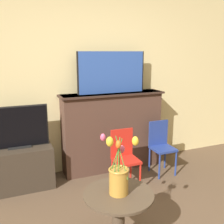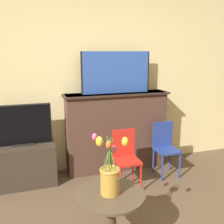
{
  "view_description": "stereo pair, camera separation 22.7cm",
  "coord_description": "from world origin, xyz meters",
  "px_view_note": "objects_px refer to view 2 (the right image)",
  "views": [
    {
      "loc": [
        -0.95,
        -1.33,
        1.65
      ],
      "look_at": [
        0.12,
        1.27,
        1.0
      ],
      "focal_mm": 42.0,
      "sensor_mm": 36.0,
      "label": 1
    },
    {
      "loc": [
        -0.74,
        -1.41,
        1.65
      ],
      "look_at": [
        0.12,
        1.27,
        1.0
      ],
      "focal_mm": 42.0,
      "sensor_mm": 36.0,
      "label": 2
    }
  ],
  "objects_px": {
    "chair_red": "(126,155)",
    "vase_tulips": "(110,176)",
    "chair_blue": "(165,145)",
    "painting": "(116,72)",
    "tv_monitor": "(22,126)"
  },
  "relations": [
    {
      "from": "painting",
      "to": "chair_red",
      "type": "xyz_separation_m",
      "value": [
        -0.06,
        -0.56,
        -0.96
      ]
    },
    {
      "from": "painting",
      "to": "tv_monitor",
      "type": "relative_size",
      "value": 1.37
    },
    {
      "from": "chair_red",
      "to": "painting",
      "type": "bearing_deg",
      "value": 83.5
    },
    {
      "from": "chair_blue",
      "to": "vase_tulips",
      "type": "relative_size",
      "value": 1.41
    },
    {
      "from": "painting",
      "to": "chair_red",
      "type": "distance_m",
      "value": 1.12
    },
    {
      "from": "chair_blue",
      "to": "painting",
      "type": "bearing_deg",
      "value": 145.65
    },
    {
      "from": "tv_monitor",
      "to": "chair_blue",
      "type": "bearing_deg",
      "value": -9.45
    },
    {
      "from": "painting",
      "to": "tv_monitor",
      "type": "distance_m",
      "value": 1.39
    },
    {
      "from": "chair_red",
      "to": "chair_blue",
      "type": "relative_size",
      "value": 1.0
    },
    {
      "from": "chair_red",
      "to": "vase_tulips",
      "type": "bearing_deg",
      "value": -117.51
    },
    {
      "from": "tv_monitor",
      "to": "chair_blue",
      "type": "relative_size",
      "value": 0.97
    },
    {
      "from": "chair_blue",
      "to": "vase_tulips",
      "type": "bearing_deg",
      "value": -135.16
    },
    {
      "from": "painting",
      "to": "tv_monitor",
      "type": "height_order",
      "value": "painting"
    },
    {
      "from": "chair_red",
      "to": "vase_tulips",
      "type": "relative_size",
      "value": 1.41
    },
    {
      "from": "chair_blue",
      "to": "vase_tulips",
      "type": "distance_m",
      "value": 1.63
    }
  ]
}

